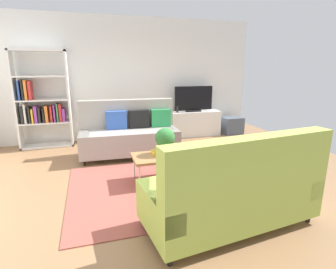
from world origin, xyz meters
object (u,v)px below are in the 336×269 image
object	(u,v)px
bottle_0	(177,109)
tv	(194,99)
tv_console	(193,123)
storage_trunk	(232,125)
couch_green	(232,190)
table_book_0	(160,153)
potted_plant	(165,139)
bookshelf	(42,103)
couch_beige	(130,133)
coffee_table	(168,156)
vase_0	(171,109)

from	to	relation	value
bottle_0	tv	bearing A→B (deg)	2.60
tv_console	storage_trunk	size ratio (longest dim) A/B	2.69
couch_green	tv	distance (m)	4.13
tv_console	table_book_0	world-z (taller)	tv_console
couch_green	potted_plant	size ratio (longest dim) A/B	4.83
couch_green	storage_trunk	distance (m)	4.46
couch_green	table_book_0	distance (m)	1.55
tv	bookshelf	distance (m)	3.54
bottle_0	couch_beige	bearing A→B (deg)	-142.11
couch_beige	couch_green	bearing A→B (deg)	105.73
coffee_table	potted_plant	distance (m)	0.27
bookshelf	bottle_0	world-z (taller)	bookshelf
tv_console	bookshelf	xyz separation A→B (m)	(-3.53, 0.02, 0.67)
couch_beige	potted_plant	bearing A→B (deg)	106.78
couch_green	potted_plant	world-z (taller)	couch_green
table_book_0	bottle_0	bearing A→B (deg)	65.42
tv	bottle_0	size ratio (longest dim) A/B	6.15
bottle_0	tv_console	bearing A→B (deg)	5.20
table_book_0	couch_beige	bearing A→B (deg)	101.21
couch_beige	potted_plant	world-z (taller)	couch_beige
couch_beige	bookshelf	bearing A→B (deg)	-30.89
potted_plant	vase_0	world-z (taller)	potted_plant
couch_green	storage_trunk	xyz separation A→B (m)	(2.24, 3.85, -0.23)
couch_beige	couch_green	size ratio (longest dim) A/B	0.97
coffee_table	potted_plant	size ratio (longest dim) A/B	2.68
bottle_0	vase_0	bearing A→B (deg)	147.30
potted_plant	table_book_0	xyz separation A→B (m)	(-0.08, 0.01, -0.22)
bookshelf	tv_console	bearing A→B (deg)	-0.32
table_book_0	vase_0	size ratio (longest dim) A/B	1.69
potted_plant	tv_console	bearing A→B (deg)	59.33
coffee_table	couch_beige	bearing A→B (deg)	105.12
storage_trunk	tv	bearing A→B (deg)	175.84
couch_green	bottle_0	xyz separation A→B (m)	(0.70, 3.91, 0.27)
storage_trunk	couch_green	bearing A→B (deg)	-120.14
couch_green	storage_trunk	bearing A→B (deg)	53.25
tv	coffee_table	bearing A→B (deg)	-119.64
couch_green	vase_0	size ratio (longest dim) A/B	13.95
tv_console	couch_beige	bearing A→B (deg)	-148.55
couch_beige	vase_0	distance (m)	1.71
couch_green	vase_0	world-z (taller)	couch_green
tv_console	bookshelf	bearing A→B (deg)	179.68
tv_console	potted_plant	xyz separation A→B (m)	(-1.46, -2.47, 0.33)
table_book_0	storage_trunk	bearing A→B (deg)	41.71
tv_console	bottle_0	xyz separation A→B (m)	(-0.44, -0.04, 0.40)
couch_beige	storage_trunk	bearing A→B (deg)	-158.51
couch_beige	coffee_table	xyz separation A→B (m)	(0.38, -1.42, -0.06)
potted_plant	vase_0	distance (m)	2.67
vase_0	bottle_0	bearing A→B (deg)	-32.70
storage_trunk	bottle_0	bearing A→B (deg)	177.77
bookshelf	bottle_0	size ratio (longest dim) A/B	12.92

